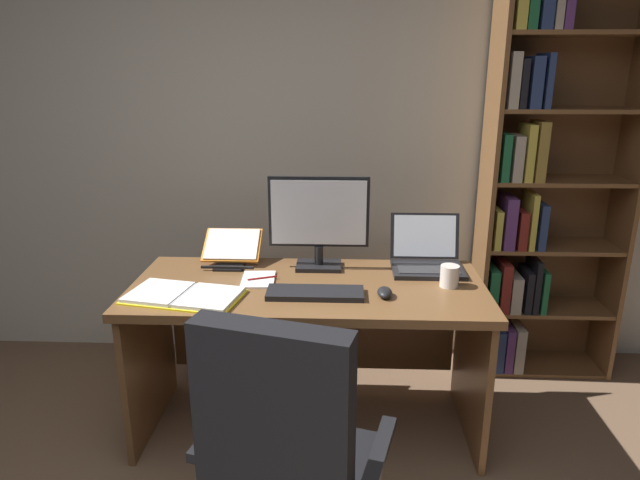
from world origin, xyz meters
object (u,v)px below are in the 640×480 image
Objects in this scene: office_chair at (288,476)px; notepad at (258,280)px; monitor at (319,222)px; reading_stand_with_book at (232,249)px; computer_mouse at (385,292)px; open_binder at (184,295)px; coffee_mug at (450,276)px; desk at (309,319)px; keyboard at (315,293)px; pen at (262,278)px; laptop at (427,258)px; bookshelf at (539,185)px.

notepad is (-0.22, 0.91, 0.33)m from office_chair.
notepad is at bearing -144.79° from monitor.
computer_mouse is at bearing -29.02° from reading_stand_with_book.
coffee_mug is at bearing 20.06° from open_binder.
desk is 0.30m from keyboard.
coffee_mug is at bearing -14.97° from reading_stand_with_book.
office_chair reaches higher than computer_mouse.
monitor is 1.69× the size of reading_stand_with_book.
monitor is 0.92× the size of open_binder.
desk is 0.32m from notepad.
keyboard is (0.04, -0.20, 0.22)m from desk.
reading_stand_with_book is 2.05× the size of pen.
computer_mouse is 0.86m from open_binder.
laptop is at bearing 14.32° from pen.
reading_stand_with_book is (-0.39, 1.15, 0.40)m from office_chair.
desk is at bearing 173.67° from coffee_mug.
reading_stand_with_book reaches higher than notepad.
reading_stand_with_book is (-0.97, 0.05, 0.02)m from laptop.
monitor reaches higher than coffee_mug.
open_binder is (-1.09, -0.42, -0.04)m from laptop.
open_binder reaches higher than pen.
computer_mouse is at bearing 0.00° from keyboard.
pen is (-0.21, -0.04, 0.22)m from desk.
office_chair reaches higher than reading_stand_with_book.
pen is at bearing -142.71° from monitor.
monitor reaches higher than computer_mouse.
bookshelf is 1.20m from computer_mouse.
reading_stand_with_book is 2.91× the size of coffee_mug.
bookshelf is 4.61× the size of monitor.
notepad is 2.13× the size of coffee_mug.
office_chair is 0.89m from computer_mouse.
computer_mouse is at bearing -138.77° from bookshelf.
notepad is at bearing -170.77° from desk.
monitor is (0.05, 1.10, 0.55)m from office_chair.
pen is (-0.25, -0.19, -0.22)m from monitor.
office_chair is 1.30m from laptop.
desk is at bearing -27.26° from reading_stand_with_book.
bookshelf is 1.25m from monitor.
monitor is 1.42× the size of laptop.
bookshelf is 1.67m from reading_stand_with_book.
bookshelf reaches higher than monitor.
desk is 15.49× the size of computer_mouse.
pen is 0.85m from coffee_mug.
computer_mouse is (0.35, 0.74, 0.34)m from office_chair.
desk is at bearing 148.97° from computer_mouse.
reading_stand_with_book is at bearing 137.03° from keyboard.
computer_mouse is at bearing 79.21° from office_chair.
bookshelf is 22.70× the size of coffee_mug.
open_binder is at bearing -154.82° from bookshelf.
keyboard is 0.61m from coffee_mug.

